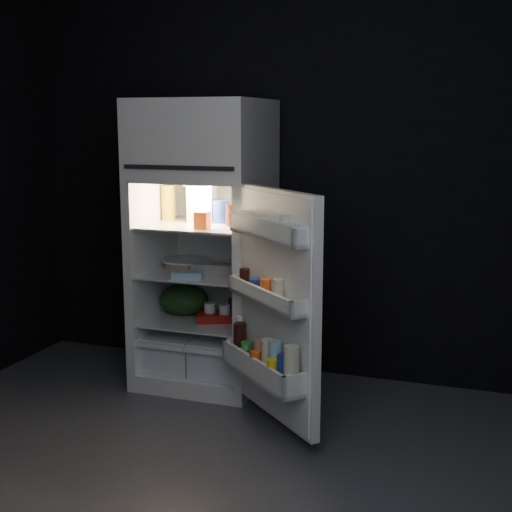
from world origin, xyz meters
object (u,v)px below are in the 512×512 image
at_px(refrigerator, 205,234).
at_px(egg_carton, 216,270).
at_px(fridge_door, 274,311).
at_px(yogurt_tray, 219,317).
at_px(milk_jug, 202,202).

bearing_deg(refrigerator, egg_carton, -45.95).
relative_size(refrigerator, egg_carton, 6.27).
bearing_deg(fridge_door, yogurt_tray, 134.46).
relative_size(fridge_door, milk_jug, 5.08).
relative_size(milk_jug, egg_carton, 0.85).
distance_m(milk_jug, egg_carton, 0.45).
xyz_separation_m(fridge_door, milk_jug, (-0.70, 0.69, 0.47)).
bearing_deg(yogurt_tray, egg_carton, -112.96).
bearing_deg(refrigerator, milk_jug, 130.25).
distance_m(refrigerator, milk_jug, 0.20).
height_order(fridge_door, yogurt_tray, fridge_door).
relative_size(fridge_door, yogurt_tray, 4.53).
bearing_deg(egg_carton, fridge_door, -45.68).
xyz_separation_m(egg_carton, yogurt_tray, (-0.00, 0.04, -0.31)).
xyz_separation_m(fridge_door, yogurt_tray, (-0.54, 0.55, -0.23)).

